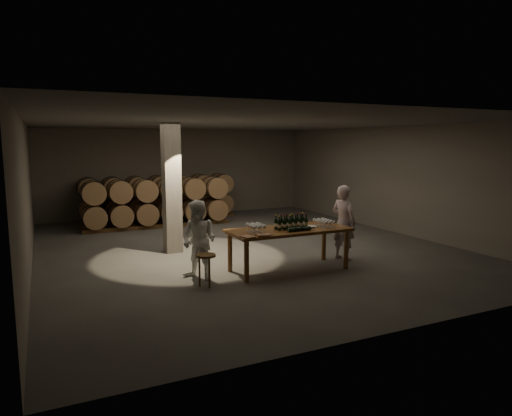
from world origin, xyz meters
name	(u,v)px	position (x,y,z in m)	size (l,w,h in m)	color
room	(172,188)	(-1.80, 0.20, 1.60)	(12.00, 12.00, 12.00)	#494645
tasting_table	(289,234)	(0.00, -2.50, 0.80)	(2.60, 1.10, 0.90)	brown
barrel_stack_back	(159,196)	(-0.96, 5.20, 0.83)	(5.48, 0.95, 1.57)	brown
barrel_stack_front	(157,202)	(-1.35, 3.80, 0.83)	(4.70, 0.95, 1.57)	brown
bottle_cluster	(291,224)	(0.04, -2.53, 1.01)	(0.73, 0.23, 0.32)	black
lying_bottles	(300,229)	(0.07, -2.82, 0.94)	(0.64, 0.09, 0.09)	black
glass_cluster_left	(256,226)	(-0.80, -2.55, 1.03)	(0.31, 0.42, 0.18)	silver
glass_cluster_right	(324,221)	(0.83, -2.58, 1.01)	(0.30, 0.52, 0.16)	silver
plate	(311,226)	(0.54, -2.50, 0.91)	(0.27, 0.27, 0.02)	silver
notebook_near	(263,235)	(-0.83, -2.94, 0.92)	(0.26, 0.21, 0.03)	brown
notebook_corner	(247,237)	(-1.16, -2.93, 0.91)	(0.21, 0.27, 0.02)	brown
pen	(270,235)	(-0.68, -2.95, 0.91)	(0.01, 0.01, 0.13)	black
stool	(206,260)	(-1.97, -2.83, 0.51)	(0.37, 0.37, 0.62)	brown
person_man	(344,222)	(1.60, -2.24, 0.87)	(0.64, 0.42, 1.75)	beige
person_woman	(199,240)	(-1.94, -2.32, 0.80)	(0.77, 0.60, 1.59)	white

